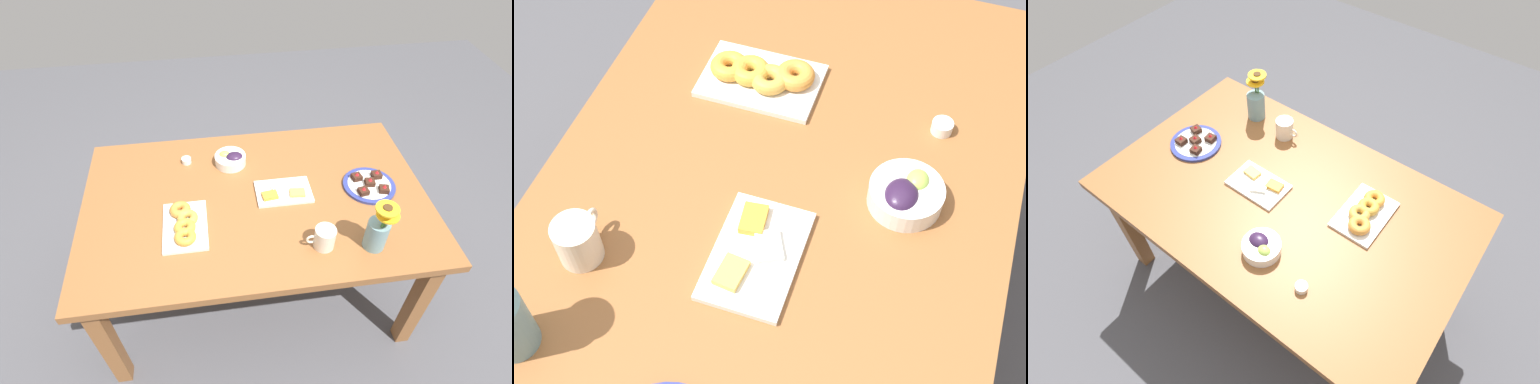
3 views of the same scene
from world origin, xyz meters
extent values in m
plane|color=#4C4C51|center=(0.00, 0.00, 0.00)|extent=(6.00, 6.00, 0.00)
cube|color=brown|center=(0.00, 0.00, 0.72)|extent=(1.60, 1.00, 0.04)
cube|color=brown|center=(0.72, -0.42, 0.35)|extent=(0.07, 0.07, 0.70)
cube|color=brown|center=(0.72, 0.42, 0.35)|extent=(0.07, 0.07, 0.70)
cylinder|color=silver|center=(-0.24, 0.31, 0.79)|extent=(0.09, 0.09, 0.10)
cylinder|color=brown|center=(-0.24, 0.31, 0.83)|extent=(0.08, 0.08, 0.00)
torus|color=silver|center=(-0.18, 0.31, 0.79)|extent=(0.05, 0.01, 0.05)
cylinder|color=white|center=(0.09, -0.27, 0.77)|extent=(0.16, 0.16, 0.05)
ellipsoid|color=#2D1938|center=(0.07, -0.26, 0.79)|extent=(0.09, 0.07, 0.04)
ellipsoid|color=#9EC14C|center=(0.12, -0.28, 0.79)|extent=(0.05, 0.05, 0.04)
cube|color=white|center=(-0.13, -0.02, 0.75)|extent=(0.26, 0.17, 0.01)
cube|color=#EFB74C|center=(-0.19, 0.01, 0.76)|extent=(0.08, 0.06, 0.01)
cube|color=white|center=(-0.11, -0.04, 0.76)|extent=(0.09, 0.08, 0.01)
cube|color=orange|center=(-0.06, 0.01, 0.76)|extent=(0.08, 0.06, 0.02)
cube|color=white|center=(0.33, 0.13, 0.75)|extent=(0.19, 0.28, 0.01)
torus|color=#CF8635|center=(0.35, 0.05, 0.77)|extent=(0.11, 0.11, 0.04)
torus|color=gold|center=(0.32, 0.11, 0.77)|extent=(0.12, 0.12, 0.03)
torus|color=gold|center=(0.33, 0.16, 0.77)|extent=(0.11, 0.11, 0.04)
torus|color=orange|center=(0.33, 0.21, 0.77)|extent=(0.13, 0.13, 0.04)
cylinder|color=white|center=(0.31, -0.30, 0.75)|extent=(0.05, 0.05, 0.03)
cylinder|color=#C68923|center=(0.31, -0.30, 0.76)|extent=(0.04, 0.04, 0.01)
camera|label=1|loc=(0.19, 1.29, 2.07)|focal=28.00mm
camera|label=2|loc=(-0.82, -0.28, 1.95)|focal=50.00mm
camera|label=3|loc=(0.66, -0.85, 2.13)|focal=28.00mm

